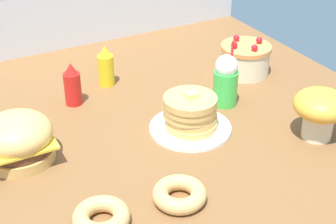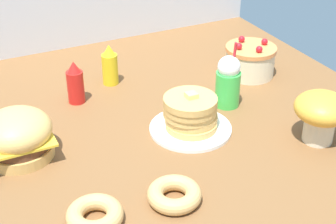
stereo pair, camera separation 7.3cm
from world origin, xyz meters
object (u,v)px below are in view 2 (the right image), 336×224
at_px(burger, 17,136).
at_px(cream_soda_cup, 228,81).
at_px(ketchup_bottle, 75,83).
at_px(pancake_stack, 191,116).
at_px(mustard_bottle, 110,66).
at_px(mushroom_stool, 322,112).
at_px(donut_chocolate, 174,194).
at_px(donut_pink_glaze, 95,215).
at_px(layer_cake, 250,60).

height_order(burger, cream_soda_cup, cream_soda_cup).
bearing_deg(cream_soda_cup, ketchup_bottle, 151.57).
distance_m(pancake_stack, cream_soda_cup, 0.28).
distance_m(ketchup_bottle, mustard_bottle, 0.23).
xyz_separation_m(cream_soda_cup, mushroom_stool, (0.18, -0.41, 0.01)).
relative_size(burger, donut_chocolate, 1.43).
relative_size(donut_pink_glaze, mushroom_stool, 0.85).
distance_m(burger, layer_cake, 1.22).
bearing_deg(ketchup_bottle, donut_chocolate, -83.68).
distance_m(mustard_bottle, cream_soda_cup, 0.60).
xyz_separation_m(pancake_stack, donut_chocolate, (-0.27, -0.38, -0.04)).
height_order(burger, layer_cake, burger).
relative_size(pancake_stack, mustard_bottle, 1.70).
distance_m(layer_cake, ketchup_bottle, 0.89).
height_order(layer_cake, mustard_bottle, mustard_bottle).
bearing_deg(donut_chocolate, cream_soda_cup, 43.76).
height_order(donut_chocolate, mushroom_stool, mushroom_stool).
bearing_deg(cream_soda_cup, donut_pink_glaze, -149.24).
relative_size(pancake_stack, cream_soda_cup, 1.13).
bearing_deg(ketchup_bottle, pancake_stack, -51.48).
distance_m(burger, cream_soda_cup, 0.94).
height_order(burger, mushroom_stool, mushroom_stool).
height_order(layer_cake, ketchup_bottle, ketchup_bottle).
xyz_separation_m(burger, mustard_bottle, (0.54, 0.43, 0.00)).
xyz_separation_m(pancake_stack, donut_pink_glaze, (-0.55, -0.36, -0.04)).
bearing_deg(mushroom_stool, layer_cake, 81.94).
bearing_deg(burger, donut_chocolate, -50.41).
relative_size(pancake_stack, layer_cake, 1.36).
bearing_deg(ketchup_bottle, mushroom_stool, -43.35).
height_order(mustard_bottle, donut_pink_glaze, mustard_bottle).
distance_m(layer_cake, mushroom_stool, 0.64).
xyz_separation_m(burger, cream_soda_cup, (0.94, -0.01, 0.03)).
height_order(cream_soda_cup, mushroom_stool, cream_soda_cup).
bearing_deg(mustard_bottle, layer_cake, -18.09).
relative_size(cream_soda_cup, donut_chocolate, 1.61).
distance_m(layer_cake, mustard_bottle, 0.71).
height_order(ketchup_bottle, donut_chocolate, ketchup_bottle).
bearing_deg(mustard_bottle, donut_chocolate, -97.05).
bearing_deg(donut_pink_glaze, mustard_bottle, 66.55).
relative_size(burger, pancake_stack, 0.78).
bearing_deg(layer_cake, donut_chocolate, -137.77).
relative_size(pancake_stack, donut_chocolate, 1.83).
bearing_deg(pancake_stack, ketchup_bottle, 128.52).
height_order(mustard_bottle, mushroom_stool, mushroom_stool).
bearing_deg(burger, pancake_stack, -10.69).
relative_size(mustard_bottle, donut_chocolate, 1.08).
height_order(ketchup_bottle, mustard_bottle, same).
bearing_deg(mushroom_stool, ketchup_bottle, 136.65).
xyz_separation_m(pancake_stack, ketchup_bottle, (-0.36, 0.45, 0.02)).
xyz_separation_m(layer_cake, mustard_bottle, (-0.67, 0.22, 0.02)).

